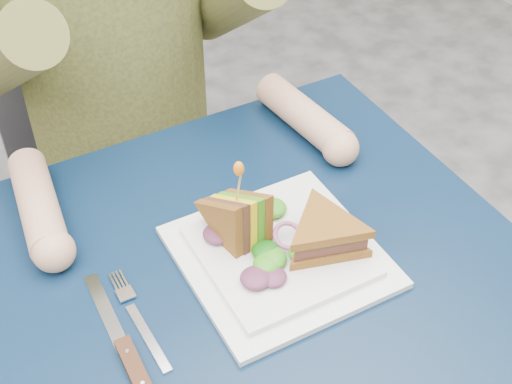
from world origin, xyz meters
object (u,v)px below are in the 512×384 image
plate (280,255)px  sandwich_upright (240,220)px  table (262,319)px  chair (113,134)px  fork (140,322)px  sandwich_flat (325,234)px  knife (130,358)px

plate → sandwich_upright: (-0.04, 0.04, 0.05)m
table → plate: size_ratio=2.88×
chair → plate: size_ratio=3.58×
chair → fork: size_ratio=5.19×
sandwich_flat → knife: bearing=-173.7°
fork → plate: bearing=2.7°
table → fork: size_ratio=4.19×
chair → plate: (0.04, -0.63, 0.20)m
table → sandwich_upright: bearing=87.0°
sandwich_upright → table: bearing=-93.0°
fork → chair: bearing=75.1°
plate → fork: bearing=-177.3°
table → plate: 0.10m
sandwich_flat → table: bearing=179.9°
table → fork: fork is taller
table → sandwich_flat: bearing=-0.1°
chair → sandwich_upright: 0.63m
table → chair: size_ratio=0.81×
plate → fork: 0.21m
sandwich_upright → chair: bearing=90.4°
sandwich_flat → sandwich_upright: (-0.09, 0.07, 0.01)m
knife → sandwich_flat: bearing=6.3°
plate → sandwich_flat: 0.07m
chair → fork: chair is taller
table → knife: 0.22m
table → chair: bearing=90.0°
table → knife: size_ratio=3.39×
sandwich_flat → fork: bearing=176.8°
sandwich_flat → knife: (-0.30, -0.03, -0.04)m
chair → sandwich_upright: (0.00, -0.58, 0.24)m
chair → sandwich_flat: chair is taller
chair → plate: bearing=-86.2°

